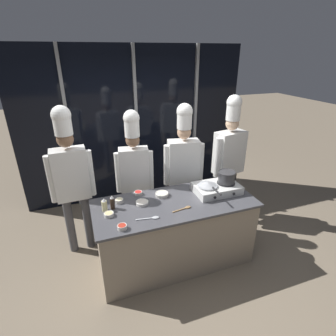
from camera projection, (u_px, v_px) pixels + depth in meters
name	position (u px, v px, depth m)	size (l,w,h in m)	color
ground_plane	(174.00, 259.00, 3.55)	(24.00, 24.00, 0.00)	#7F705B
window_wall_back	(136.00, 126.00, 4.66)	(3.98, 0.09, 2.70)	black
demo_counter	(175.00, 232.00, 3.37)	(1.97, 0.83, 0.90)	gray
portable_stove	(217.00, 188.00, 3.39)	(0.58, 0.39, 0.12)	silver
frying_pan	(208.00, 184.00, 3.31)	(0.26, 0.45, 0.05)	#ADAFB5
stock_pot	(227.00, 177.00, 3.37)	(0.25, 0.22, 0.15)	#333335
squeeze_bottle_soy	(112.00, 202.00, 3.02)	(0.05, 0.05, 0.18)	#332319
squeeze_bottle_oil	(104.00, 205.00, 2.99)	(0.06, 0.06, 0.16)	beige
prep_bowl_bean_sprouts	(162.00, 194.00, 3.31)	(0.17, 0.17, 0.04)	silver
prep_bowl_onion	(142.00, 202.00, 3.14)	(0.15, 0.15, 0.04)	silver
prep_bowl_ginger	(109.00, 214.00, 2.91)	(0.11, 0.11, 0.04)	silver
prep_bowl_noodles	(119.00, 201.00, 3.17)	(0.10, 0.10, 0.05)	silver
prep_bowl_chili_flakes	(122.00, 227.00, 2.69)	(0.10, 0.10, 0.05)	silver
prep_bowl_bell_pepper	(138.00, 193.00, 3.35)	(0.10, 0.10, 0.04)	silver
serving_spoon_slotted	(152.00, 218.00, 2.87)	(0.26, 0.07, 0.02)	#B2B5BA
serving_spoon_solid	(185.00, 208.00, 3.05)	(0.25, 0.07, 0.02)	olive
chef_head	(71.00, 172.00, 3.27)	(0.55, 0.24, 2.02)	#4C4C51
chef_sous	(134.00, 168.00, 3.59)	(0.51, 0.27, 1.91)	#4C4C51
chef_line	(183.00, 162.00, 3.74)	(0.57, 0.30, 1.96)	#4C4C51
chef_pastry	(229.00, 152.00, 4.03)	(0.61, 0.33, 2.02)	#232326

